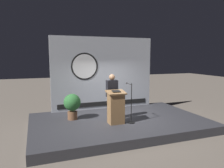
{
  "coord_description": "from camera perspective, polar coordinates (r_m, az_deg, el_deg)",
  "views": [
    {
      "loc": [
        -2.92,
        -7.23,
        2.65
      ],
      "look_at": [
        -0.29,
        -0.03,
        1.65
      ],
      "focal_mm": 34.27,
      "sensor_mm": 36.0,
      "label": 1
    }
  ],
  "objects": [
    {
      "name": "ground_plane",
      "position": [
        8.23,
        1.87,
        -11.33
      ],
      "size": [
        40.0,
        40.0,
        0.0
      ],
      "primitive_type": "plane",
      "color": "#6B6056"
    },
    {
      "name": "stage_platform",
      "position": [
        8.19,
        1.88,
        -10.34
      ],
      "size": [
        6.4,
        4.0,
        0.3
      ],
      "primitive_type": "cube",
      "color": "#333338",
      "rests_on": "ground"
    },
    {
      "name": "banner_display",
      "position": [
        9.56,
        -2.35,
        2.86
      ],
      "size": [
        4.63,
        0.12,
        3.19
      ],
      "color": "#B2B7C1",
      "rests_on": "stage_platform"
    },
    {
      "name": "podium",
      "position": [
        7.5,
        1.05,
        -6.21
      ],
      "size": [
        0.64,
        0.5,
        1.18
      ],
      "color": "olive",
      "rests_on": "stage_platform"
    },
    {
      "name": "speaker_person",
      "position": [
        7.89,
        -0.01,
        -3.38
      ],
      "size": [
        0.4,
        0.26,
        1.7
      ],
      "color": "black",
      "rests_on": "stage_platform"
    },
    {
      "name": "microphone_stand",
      "position": [
        7.64,
        4.98,
        -6.59
      ],
      "size": [
        0.24,
        0.58,
        1.42
      ],
      "color": "black",
      "rests_on": "stage_platform"
    },
    {
      "name": "potted_plant",
      "position": [
        8.11,
        -10.57,
        -5.27
      ],
      "size": [
        0.63,
        0.63,
        0.97
      ],
      "color": "brown",
      "rests_on": "stage_platform"
    }
  ]
}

